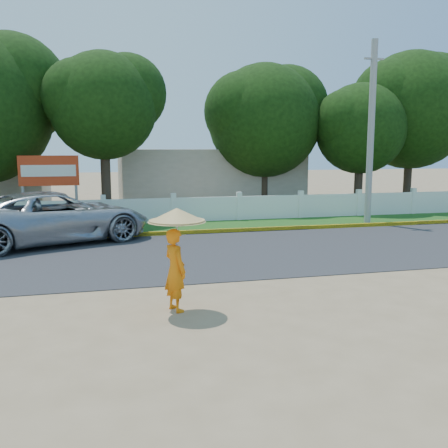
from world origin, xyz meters
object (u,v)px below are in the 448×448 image
(utility_pole, at_px, (371,133))
(billboard, at_px, (49,174))
(vehicle, at_px, (56,217))
(monk_with_parasol, at_px, (176,244))

(utility_pole, distance_m, billboard, 13.96)
(utility_pole, xyz_separation_m, vehicle, (-12.87, -1.51, -2.98))
(utility_pole, bearing_deg, billboard, 166.25)
(vehicle, height_order, monk_with_parasol, monk_with_parasol)
(vehicle, xyz_separation_m, billboard, (-0.59, 4.81, 1.24))
(utility_pole, bearing_deg, vehicle, -173.29)
(vehicle, distance_m, monk_with_parasol, 8.81)
(monk_with_parasol, relative_size, billboard, 0.71)
(monk_with_parasol, height_order, billboard, billboard)
(utility_pole, xyz_separation_m, billboard, (-13.46, 3.29, -1.74))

